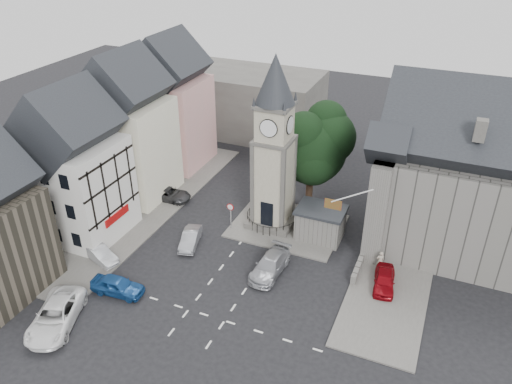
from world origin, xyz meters
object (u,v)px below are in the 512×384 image
at_px(clock_tower, 274,146).
at_px(pedestrian, 380,261).
at_px(stone_shelter, 320,223).
at_px(car_west_blue, 117,286).
at_px(car_east_red, 384,280).

height_order(clock_tower, pedestrian, clock_tower).
height_order(stone_shelter, pedestrian, stone_shelter).
relative_size(car_west_blue, pedestrian, 2.34).
xyz_separation_m(clock_tower, stone_shelter, (4.80, -0.49, -6.57)).
relative_size(clock_tower, pedestrian, 8.91).
distance_m(car_east_red, pedestrian, 2.18).
bearing_deg(car_east_red, stone_shelter, 137.87).
bearing_deg(clock_tower, car_east_red, -23.97).
bearing_deg(stone_shelter, pedestrian, -23.48).
xyz_separation_m(stone_shelter, car_east_red, (6.70, -4.62, -0.87)).
distance_m(car_west_blue, car_east_red, 20.98).
bearing_deg(car_east_red, pedestrian, 102.64).
relative_size(car_east_red, pedestrian, 2.19).
xyz_separation_m(clock_tower, pedestrian, (10.75, -3.08, -7.21)).
bearing_deg(pedestrian, clock_tower, -42.63).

